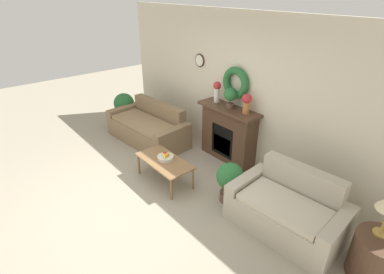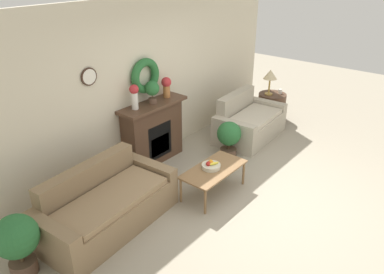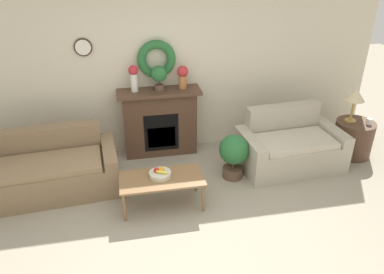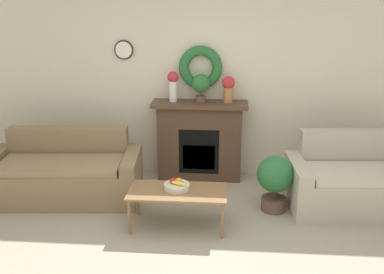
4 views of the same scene
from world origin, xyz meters
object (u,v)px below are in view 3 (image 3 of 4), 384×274
(table_lamp, at_px, (355,96))
(potted_plant_floor_by_loveseat, at_px, (234,153))
(potted_plant_on_mantel, at_px, (159,75))
(couch_left, at_px, (47,171))
(vase_on_mantel_right, at_px, (183,75))
(side_table_by_loveseat, at_px, (353,138))
(fireplace, at_px, (160,122))
(vase_on_mantel_left, at_px, (134,76))
(coffee_table, at_px, (162,180))
(fruit_bowl, at_px, (160,173))
(mug, at_px, (369,121))
(loveseat_right, at_px, (289,147))

(table_lamp, height_order, potted_plant_floor_by_loveseat, table_lamp)
(table_lamp, xyz_separation_m, potted_plant_on_mantel, (-2.88, 0.57, 0.32))
(couch_left, bearing_deg, vase_on_mantel_right, 16.07)
(table_lamp, xyz_separation_m, potted_plant_floor_by_loveseat, (-1.97, -0.33, -0.58))
(side_table_by_loveseat, relative_size, potted_plant_on_mantel, 1.60)
(fireplace, bearing_deg, couch_left, -155.32)
(vase_on_mantel_left, bearing_deg, side_table_by_loveseat, -11.12)
(couch_left, xyz_separation_m, potted_plant_on_mantel, (1.64, 0.73, 1.00))
(couch_left, distance_m, vase_on_mantel_left, 1.79)
(potted_plant_on_mantel, bearing_deg, table_lamp, -11.25)
(vase_on_mantel_left, height_order, potted_plant_floor_by_loveseat, vase_on_mantel_left)
(vase_on_mantel_left, bearing_deg, coffee_table, -81.58)
(fireplace, height_order, side_table_by_loveseat, fireplace)
(fruit_bowl, relative_size, side_table_by_loveseat, 0.47)
(couch_left, height_order, side_table_by_loveseat, couch_left)
(vase_on_mantel_right, bearing_deg, side_table_by_loveseat, -14.09)
(mug, relative_size, potted_plant_on_mantel, 0.26)
(fruit_bowl, height_order, table_lamp, table_lamp)
(loveseat_right, height_order, vase_on_mantel_left, vase_on_mantel_left)
(potted_plant_floor_by_loveseat, bearing_deg, table_lamp, 9.58)
(fireplace, distance_m, potted_plant_floor_by_loveseat, 1.31)
(table_lamp, distance_m, vase_on_mantel_right, 2.61)
(side_table_by_loveseat, bearing_deg, table_lamp, 141.34)
(coffee_table, bearing_deg, fruit_bowl, 108.99)
(couch_left, relative_size, side_table_by_loveseat, 3.25)
(vase_on_mantel_right, bearing_deg, coffee_table, -110.31)
(couch_left, height_order, mug, couch_left)
(side_table_by_loveseat, relative_size, vase_on_mantel_right, 1.71)
(mug, relative_size, vase_on_mantel_left, 0.24)
(fruit_bowl, xyz_separation_m, vase_on_mantel_left, (-0.19, 1.35, 0.84))
(fruit_bowl, height_order, vase_on_mantel_left, vase_on_mantel_left)
(couch_left, height_order, vase_on_mantel_right, vase_on_mantel_right)
(potted_plant_floor_by_loveseat, bearing_deg, mug, 4.47)
(coffee_table, bearing_deg, loveseat_right, 17.50)
(couch_left, relative_size, mug, 20.02)
(fireplace, bearing_deg, loveseat_right, -22.22)
(couch_left, relative_size, potted_plant_on_mantel, 5.19)
(vase_on_mantel_right, height_order, potted_plant_on_mantel, potted_plant_on_mantel)
(side_table_by_loveseat, height_order, vase_on_mantel_right, vase_on_mantel_right)
(couch_left, height_order, table_lamp, table_lamp)
(mug, xyz_separation_m, potted_plant_on_mantel, (-3.09, 0.74, 0.68))
(vase_on_mantel_left, bearing_deg, potted_plant_floor_by_loveseat, -35.90)
(fireplace, xyz_separation_m, side_table_by_loveseat, (2.97, -0.65, -0.26))
(potted_plant_on_mantel, bearing_deg, vase_on_mantel_right, 3.22)
(coffee_table, xyz_separation_m, potted_plant_floor_by_loveseat, (1.07, 0.46, 0.02))
(vase_on_mantel_right, relative_size, potted_plant_floor_by_loveseat, 0.52)
(potted_plant_on_mantel, distance_m, potted_plant_floor_by_loveseat, 1.57)
(fruit_bowl, bearing_deg, table_lamp, 13.89)
(loveseat_right, xyz_separation_m, potted_plant_on_mantel, (-1.84, 0.74, 0.99))
(side_table_by_loveseat, height_order, mug, mug)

